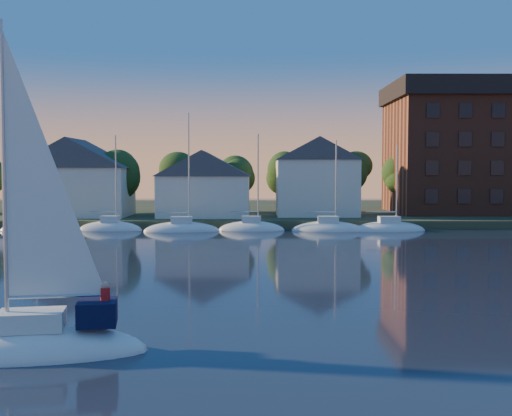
{
  "coord_description": "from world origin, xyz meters",
  "views": [
    {
      "loc": [
        0.3,
        -21.8,
        6.73
      ],
      "look_at": [
        0.34,
        22.0,
        4.13
      ],
      "focal_mm": 45.0,
      "sensor_mm": 36.0,
      "label": 1
    }
  ],
  "objects_px": {
    "clubhouse_west": "(76,176)",
    "hero_sailboat": "(36,340)",
    "clubhouse_east": "(317,176)",
    "condo_block": "(505,147)",
    "clubhouse_centre": "(204,183)"
  },
  "relations": [
    {
      "from": "clubhouse_east",
      "to": "clubhouse_west",
      "type": "bearing_deg",
      "value": -178.09
    },
    {
      "from": "clubhouse_centre",
      "to": "hero_sailboat",
      "type": "height_order",
      "value": "hero_sailboat"
    },
    {
      "from": "clubhouse_centre",
      "to": "clubhouse_east",
      "type": "relative_size",
      "value": 1.1
    },
    {
      "from": "clubhouse_west",
      "to": "hero_sailboat",
      "type": "xyz_separation_m",
      "value": [
        14.33,
        -56.89,
        -5.37
      ]
    },
    {
      "from": "clubhouse_east",
      "to": "condo_block",
      "type": "relative_size",
      "value": 0.34
    },
    {
      "from": "condo_block",
      "to": "hero_sailboat",
      "type": "distance_m",
      "value": 76.79
    },
    {
      "from": "clubhouse_east",
      "to": "condo_block",
      "type": "height_order",
      "value": "condo_block"
    },
    {
      "from": "clubhouse_west",
      "to": "hero_sailboat",
      "type": "height_order",
      "value": "hero_sailboat"
    },
    {
      "from": "clubhouse_west",
      "to": "clubhouse_centre",
      "type": "bearing_deg",
      "value": -3.58
    },
    {
      "from": "clubhouse_east",
      "to": "hero_sailboat",
      "type": "bearing_deg",
      "value": -105.15
    },
    {
      "from": "hero_sailboat",
      "to": "clubhouse_west",
      "type": "bearing_deg",
      "value": -85.54
    },
    {
      "from": "clubhouse_west",
      "to": "clubhouse_centre",
      "type": "height_order",
      "value": "clubhouse_west"
    },
    {
      "from": "clubhouse_east",
      "to": "hero_sailboat",
      "type": "height_order",
      "value": "hero_sailboat"
    },
    {
      "from": "clubhouse_west",
      "to": "hero_sailboat",
      "type": "relative_size",
      "value": 1.04
    },
    {
      "from": "clubhouse_centre",
      "to": "clubhouse_east",
      "type": "height_order",
      "value": "clubhouse_east"
    }
  ]
}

